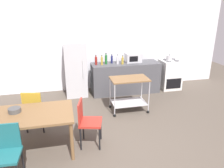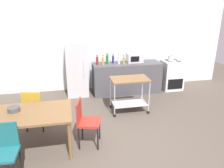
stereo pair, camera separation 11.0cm
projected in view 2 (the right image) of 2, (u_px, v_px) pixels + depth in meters
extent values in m
plane|color=brown|center=(116.00, 146.00, 4.11)|extent=(12.00, 12.00, 0.00)
cube|color=white|center=(93.00, 42.00, 6.57)|extent=(8.40, 0.12, 2.90)
cube|color=#4C4C51|center=(127.00, 78.00, 6.52)|extent=(2.00, 0.64, 0.90)
cube|color=brown|center=(27.00, 114.00, 3.75)|extent=(1.50, 0.90, 0.04)
cylinder|color=brown|center=(70.00, 141.00, 3.64)|extent=(0.06, 0.06, 0.71)
cylinder|color=brown|center=(69.00, 119.00, 4.36)|extent=(0.06, 0.06, 0.71)
cube|color=gold|center=(36.00, 108.00, 4.57)|extent=(0.48, 0.48, 0.04)
cube|color=gold|center=(31.00, 102.00, 4.33)|extent=(0.38, 0.11, 0.40)
cylinder|color=black|center=(48.00, 114.00, 4.81)|extent=(0.03, 0.03, 0.45)
cylinder|color=black|center=(32.00, 114.00, 4.82)|extent=(0.03, 0.03, 0.45)
cylinder|color=black|center=(43.00, 122.00, 4.49)|extent=(0.03, 0.03, 0.45)
cylinder|color=black|center=(26.00, 122.00, 4.50)|extent=(0.03, 0.03, 0.45)
cube|color=#B72D23|center=(89.00, 122.00, 4.01)|extent=(0.48, 0.48, 0.04)
cube|color=#B72D23|center=(79.00, 111.00, 3.94)|extent=(0.12, 0.38, 0.40)
cylinder|color=black|center=(98.00, 139.00, 3.92)|extent=(0.03, 0.03, 0.45)
cylinder|color=black|center=(100.00, 129.00, 4.24)|extent=(0.03, 0.03, 0.45)
cylinder|color=black|center=(79.00, 139.00, 3.94)|extent=(0.03, 0.03, 0.45)
cylinder|color=black|center=(82.00, 129.00, 4.25)|extent=(0.03, 0.03, 0.45)
cube|color=#1E666B|center=(3.00, 155.00, 3.13)|extent=(0.42, 0.42, 0.04)
cube|color=#1E666B|center=(5.00, 135.00, 3.22)|extent=(0.38, 0.05, 0.40)
cylinder|color=black|center=(21.00, 160.00, 3.39)|extent=(0.03, 0.03, 0.45)
cube|color=white|center=(171.00, 75.00, 6.81)|extent=(0.60, 0.60, 0.90)
cube|color=black|center=(175.00, 84.00, 6.60)|extent=(0.48, 0.01, 0.32)
cylinder|color=#47474C|center=(171.00, 62.00, 6.52)|extent=(0.16, 0.16, 0.02)
cylinder|color=#47474C|center=(179.00, 61.00, 6.57)|extent=(0.16, 0.16, 0.02)
cylinder|color=#47474C|center=(167.00, 60.00, 6.74)|extent=(0.16, 0.16, 0.02)
cylinder|color=#47474C|center=(175.00, 59.00, 6.79)|extent=(0.16, 0.16, 0.02)
cube|color=silver|center=(77.00, 69.00, 6.23)|extent=(0.60, 0.60, 1.55)
cylinder|color=silver|center=(84.00, 69.00, 5.95)|extent=(0.02, 0.02, 0.50)
cube|color=brown|center=(130.00, 79.00, 5.20)|extent=(0.90, 0.56, 0.03)
cube|color=silver|center=(129.00, 103.00, 5.41)|extent=(0.83, 0.52, 0.02)
cylinder|color=silver|center=(115.00, 99.00, 5.02)|extent=(0.02, 0.02, 0.76)
sphere|color=black|center=(115.00, 115.00, 5.17)|extent=(0.07, 0.07, 0.07)
cylinder|color=silver|center=(149.00, 97.00, 5.18)|extent=(0.02, 0.02, 0.76)
sphere|color=black|center=(148.00, 112.00, 5.32)|extent=(0.07, 0.07, 0.07)
cylinder|color=silver|center=(110.00, 91.00, 5.49)|extent=(0.02, 0.02, 0.76)
sphere|color=black|center=(110.00, 106.00, 5.63)|extent=(0.07, 0.07, 0.07)
cylinder|color=silver|center=(142.00, 89.00, 5.64)|extent=(0.02, 0.02, 0.76)
sphere|color=black|center=(142.00, 104.00, 5.78)|extent=(0.07, 0.07, 0.07)
cylinder|color=maroon|center=(97.00, 61.00, 6.18)|extent=(0.07, 0.07, 0.22)
cylinder|color=maroon|center=(97.00, 56.00, 6.14)|extent=(0.03, 0.03, 0.05)
cylinder|color=black|center=(97.00, 55.00, 6.13)|extent=(0.03, 0.03, 0.01)
cylinder|color=gold|center=(103.00, 61.00, 6.16)|extent=(0.06, 0.06, 0.21)
cylinder|color=gold|center=(103.00, 56.00, 6.11)|extent=(0.03, 0.03, 0.05)
cylinder|color=black|center=(103.00, 55.00, 6.10)|extent=(0.03, 0.03, 0.01)
cylinder|color=#1E6628|center=(107.00, 60.00, 6.24)|extent=(0.07, 0.07, 0.25)
cylinder|color=#1E6628|center=(107.00, 54.00, 6.19)|extent=(0.03, 0.03, 0.05)
cylinder|color=black|center=(107.00, 53.00, 6.18)|extent=(0.03, 0.03, 0.01)
cylinder|color=navy|center=(113.00, 60.00, 6.33)|extent=(0.06, 0.06, 0.21)
cylinder|color=navy|center=(113.00, 55.00, 6.29)|extent=(0.03, 0.03, 0.04)
cylinder|color=black|center=(113.00, 54.00, 6.28)|extent=(0.03, 0.03, 0.01)
cylinder|color=silver|center=(119.00, 60.00, 6.25)|extent=(0.06, 0.06, 0.21)
cylinder|color=silver|center=(119.00, 56.00, 6.21)|extent=(0.03, 0.03, 0.04)
cylinder|color=black|center=(119.00, 55.00, 6.20)|extent=(0.03, 0.03, 0.01)
cylinder|color=gold|center=(124.00, 61.00, 6.22)|extent=(0.07, 0.07, 0.19)
cylinder|color=gold|center=(124.00, 57.00, 6.18)|extent=(0.03, 0.03, 0.05)
cylinder|color=black|center=(124.00, 56.00, 6.17)|extent=(0.03, 0.03, 0.01)
cube|color=silver|center=(135.00, 58.00, 6.46)|extent=(0.46, 0.34, 0.26)
cube|color=black|center=(135.00, 59.00, 6.29)|extent=(0.25, 0.01, 0.16)
cylinder|color=#4C4C4C|center=(14.00, 109.00, 3.79)|extent=(0.21, 0.21, 0.08)
cylinder|color=silver|center=(171.00, 58.00, 6.51)|extent=(0.17, 0.17, 0.16)
sphere|color=black|center=(171.00, 55.00, 6.48)|extent=(0.03, 0.03, 0.03)
cylinder|color=silver|center=(174.00, 57.00, 6.52)|extent=(0.08, 0.02, 0.07)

